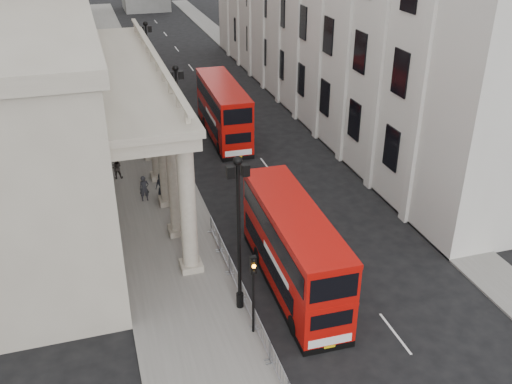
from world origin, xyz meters
TOP-DOWN VIEW (x-y plane):
  - ground at (0.00, 0.00)m, footprint 260.00×260.00m
  - sidewalk_west at (-3.00, 30.00)m, footprint 6.00×140.00m
  - sidewalk_east at (13.50, 30.00)m, footprint 3.00×140.00m
  - kerb at (-0.05, 30.00)m, footprint 0.20×140.00m
  - portico_building at (-10.50, 18.00)m, footprint 9.00×28.00m
  - lamp_post_south at (-0.60, 4.00)m, footprint 1.05×0.44m
  - lamp_post_mid at (-0.60, 20.00)m, footprint 1.05×0.44m
  - lamp_post_north at (-0.60, 36.00)m, footprint 1.05×0.44m
  - traffic_light at (-0.50, 1.98)m, footprint 0.28×0.33m
  - crowd_barriers at (-0.35, 2.23)m, footprint 0.50×18.75m
  - bus_near at (2.59, 5.07)m, footprint 2.81×10.71m
  - bus_far at (4.35, 26.99)m, footprint 2.95×10.95m
  - pedestrian_a at (-3.74, 16.85)m, footprint 0.67×0.45m
  - pedestrian_b at (-5.27, 20.95)m, footprint 0.88×0.72m
  - pedestrian_c at (-2.51, 17.06)m, footprint 1.04×0.91m

SIDE VIEW (x-z plane):
  - ground at x=0.00m, z-range 0.00..0.00m
  - sidewalk_west at x=-3.00m, z-range 0.00..0.12m
  - sidewalk_east at x=13.50m, z-range 0.00..0.12m
  - kerb at x=-0.05m, z-range 0.00..0.14m
  - crowd_barriers at x=-0.35m, z-range 0.12..1.22m
  - pedestrian_b at x=-5.27m, z-range 0.12..1.80m
  - pedestrian_c at x=-2.51m, z-range 0.12..1.91m
  - pedestrian_a at x=-3.74m, z-range 0.12..1.92m
  - bus_near at x=2.59m, z-range 0.10..4.71m
  - bus_far at x=4.35m, z-range 0.11..4.80m
  - traffic_light at x=-0.50m, z-range 0.96..5.26m
  - lamp_post_south at x=-0.60m, z-range 0.75..9.07m
  - lamp_post_mid at x=-0.60m, z-range 0.75..9.07m
  - lamp_post_north at x=-0.60m, z-range 0.75..9.07m
  - portico_building at x=-10.50m, z-range 0.00..12.00m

